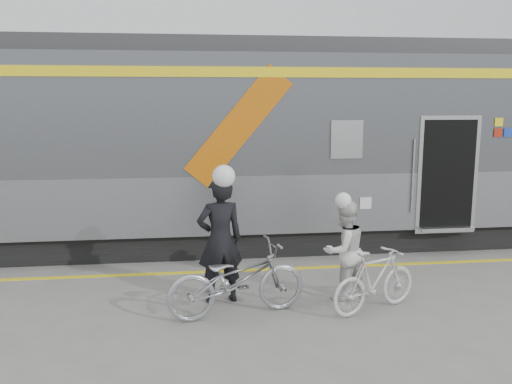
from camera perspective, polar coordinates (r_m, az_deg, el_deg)
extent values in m
plane|color=slate|center=(7.69, 2.90, -13.14)|extent=(90.00, 90.00, 0.00)
cube|color=black|center=(11.81, 6.23, -3.64)|extent=(24.00, 2.70, 0.50)
cube|color=#9EA0A5|center=(11.65, 6.31, 0.19)|extent=(24.00, 3.00, 1.10)
cube|color=#585B5F|center=(11.48, 6.46, 8.33)|extent=(24.00, 3.00, 2.20)
cube|color=#38383A|center=(11.52, 6.59, 14.56)|extent=(24.00, 2.64, 0.30)
cube|color=yellow|center=(10.03, 8.62, 12.34)|extent=(24.00, 0.02, 0.18)
cube|color=#C25E0B|center=(9.70, -1.89, 6.91)|extent=(1.96, 0.01, 2.19)
cube|color=black|center=(10.10, 9.53, 5.48)|extent=(0.55, 0.02, 0.65)
cube|color=black|center=(11.10, 19.06, 1.83)|extent=(1.05, 0.45, 2.10)
cube|color=silver|center=(10.91, 19.55, 1.67)|extent=(1.20, 0.02, 2.25)
cylinder|color=silver|center=(10.60, 16.21, 1.62)|extent=(0.04, 0.04, 1.40)
cube|color=silver|center=(11.07, 19.33, -3.64)|extent=(1.05, 0.25, 0.06)
cube|color=yellow|center=(11.28, 24.20, 6.73)|extent=(0.16, 0.01, 0.16)
cube|color=#A12312|center=(11.29, 24.13, 5.72)|extent=(0.16, 0.01, 0.16)
cube|color=#1B3CB2|center=(11.40, 24.99, 5.69)|extent=(0.16, 0.01, 0.16)
cube|color=silver|center=(10.38, 11.47, -1.15)|extent=(0.22, 0.01, 0.22)
cube|color=yellow|center=(9.68, 0.66, -8.17)|extent=(24.00, 0.12, 0.01)
imported|color=black|center=(8.00, -3.82, -5.08)|extent=(0.77, 0.59, 1.89)
imported|color=#9B9EA2|center=(7.61, -2.01, -9.19)|extent=(2.08, 1.09, 1.04)
imported|color=silver|center=(8.28, 9.24, -6.08)|extent=(0.89, 0.81, 1.49)
imported|color=beige|center=(7.96, 12.40, -9.07)|extent=(1.55, 1.01, 0.91)
sphere|color=white|center=(7.78, -3.91, 2.82)|extent=(0.33, 0.33, 0.33)
sphere|color=white|center=(8.08, 9.41, -0.16)|extent=(0.24, 0.24, 0.24)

